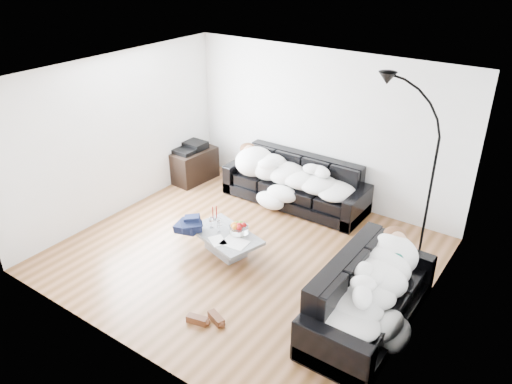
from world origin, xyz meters
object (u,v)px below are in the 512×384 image
Objects in this scene: shoes at (206,319)px; sleeper_right at (372,280)px; floor_lamp at (431,188)px; fruit_bowl at (239,227)px; candle_right at (216,213)px; sofa_right at (370,295)px; sleeper_back at (294,171)px; wine_glass_c at (219,227)px; av_cabinet at (192,164)px; coffee_table at (226,243)px; wine_glass_b at (211,223)px; candle_left at (213,214)px; wine_glass_a at (219,222)px; sofa_back at (295,182)px; stereo at (191,147)px.

sleeper_right is at bearing 32.42° from shoes.
sleeper_right is 1.77m from floor_lamp.
candle_right is at bearing 168.75° from fruit_bowl.
shoes is 3.42m from floor_lamp.
sleeper_back is (-2.29, 2.06, 0.21)m from sofa_right.
fruit_bowl is at bearing 33.37° from wine_glass_c.
sleeper_back is 2.42× the size of av_cabinet.
coffee_table is at bearing 84.66° from sofa_right.
sleeper_right is 2.44m from wine_glass_c.
wine_glass_b is at bearing -37.02° from av_cabinet.
floor_lamp is at bearing 24.43° from candle_left.
shoes is (0.83, -1.31, -0.35)m from wine_glass_c.
sleeper_right reaches higher than candle_left.
sleeper_back is 1.71m from fruit_bowl.
candle_right reaches higher than wine_glass_c.
sofa_right reaches higher than wine_glass_a.
fruit_bowl is 0.32× the size of av_cabinet.
sleeper_right is 2.38m from coffee_table.
sleeper_back is 7.48× the size of fruit_bowl.
sofa_back is 2.32× the size of coffee_table.
sofa_back is 10.64× the size of candle_right.
wine_glass_b reaches higher than shoes.
floor_lamp is (2.78, 1.26, 0.72)m from candle_left.
av_cabinet is (-2.11, -0.28, -0.11)m from sofa_back.
av_cabinet is at bearing 140.05° from candle_left.
sofa_back is 1.20× the size of sofa_right.
wine_glass_b is at bearing -163.54° from fruit_bowl.
wine_glass_a is at bearing 83.06° from sleeper_right.
sleeper_back is at bearing 6.93° from stereo.
fruit_bowl is at bearing -29.00° from av_cabinet.
stereo is at bearing 67.41° from sleeper_right.
wine_glass_b is 1.02× the size of wine_glass_c.
sleeper_right is 2.23m from fruit_bowl.
sofa_back is 1.90m from coffee_table.
sleeper_right is 10.84× the size of wine_glass_a.
wine_glass_b is at bearing -135.83° from floor_lamp.
shoes is (0.70, -3.16, -0.58)m from sleeper_back.
floor_lamp is at bearing 31.06° from wine_glass_c.
wine_glass_c reaches higher than wine_glass_a.
sleeper_back is at bearing 74.89° from candle_left.
av_cabinet is at bearing 131.45° from shoes.
wine_glass_a is 0.11m from wine_glass_b.
wine_glass_b is at bearing -99.51° from sofa_back.
sleeper_back is 1.18× the size of sleeper_right.
fruit_bowl is 0.12× the size of floor_lamp.
candle_right is at bearing -34.03° from av_cabinet.
floor_lamp is at bearing -8.82° from sleeper_back.
sleeper_back is at bearing 85.87° from wine_glass_c.
sofa_right is at bearing -18.04° from av_cabinet.
sofa_right reaches higher than wine_glass_b.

